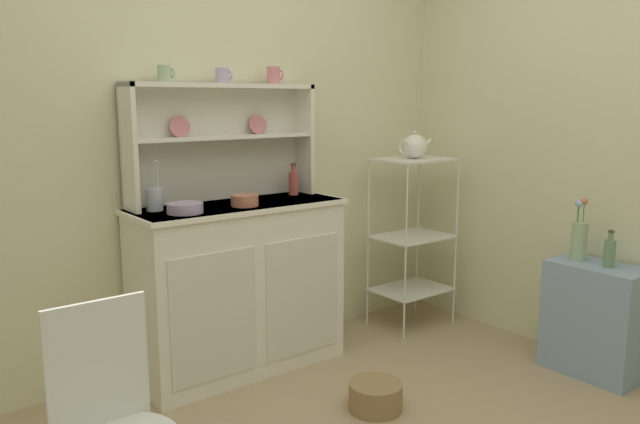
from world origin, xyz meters
The scene contains 17 objects.
wall_back centered at (0.00, 1.62, 1.25)m, with size 3.84×0.05×2.50m, color beige.
hutch_cabinet centered at (-0.01, 1.37, 0.46)m, with size 1.13×0.45×0.90m.
hutch_shelf_unit centered at (-0.01, 1.53, 1.27)m, with size 1.05×0.18×0.62m.
bakers_rack centered at (1.21, 1.28, 0.64)m, with size 0.47×0.35×1.08m.
side_shelf_blue centered at (1.44, 0.17, 0.30)m, with size 0.28×0.48×0.59m, color #849EBC.
wire_chair centered at (-1.06, 0.32, 0.52)m, with size 0.36×0.36×0.85m.
floor_basket centered at (0.26, 0.58, 0.07)m, with size 0.25×0.25×0.13m, color #93754C.
cup_sage_0 centered at (-0.32, 1.49, 1.56)m, with size 0.08×0.07×0.08m.
cup_lilac_1 centered at (0.00, 1.49, 1.56)m, with size 0.08×0.07×0.08m.
cup_rose_2 centered at (0.31, 1.49, 1.57)m, with size 0.09×0.07×0.09m.
bowl_mixing_large centered at (-0.33, 1.29, 0.93)m, with size 0.17×0.17×0.05m, color #B79ECC.
bowl_floral_medium centered at (-0.01, 1.29, 0.93)m, with size 0.14×0.14×0.06m, color #C67556.
jam_bottle centered at (0.41, 1.45, 0.97)m, with size 0.06×0.06×0.18m.
utensil_jar centered at (-0.42, 1.45, 0.96)m, with size 0.08×0.08×0.24m.
porcelain_teapot centered at (1.21, 1.28, 1.15)m, with size 0.24×0.15×0.17m.
flower_vase centered at (1.44, 0.29, 0.71)m, with size 0.08×0.08×0.34m.
oil_bottle centered at (1.44, 0.12, 0.67)m, with size 0.06×0.06×0.19m.
Camera 1 is at (-1.61, -1.41, 1.44)m, focal length 34.88 mm.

